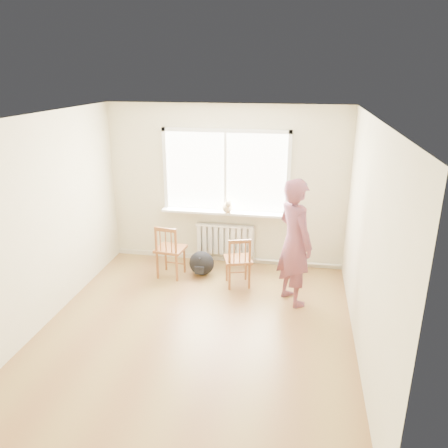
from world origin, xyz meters
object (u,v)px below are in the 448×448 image
at_px(chair_left, 169,251).
at_px(cat, 228,207).
at_px(person, 295,242).
at_px(backpack, 202,263).
at_px(chair_right, 238,262).

distance_m(chair_left, cat, 1.20).
xyz_separation_m(person, backpack, (-1.49, 0.61, -0.71)).
height_order(chair_left, person, person).
height_order(person, cat, person).
bearing_deg(chair_left, backpack, -155.45).
relative_size(person, backpack, 4.47).
bearing_deg(chair_right, cat, -85.45).
height_order(chair_right, person, person).
height_order(chair_left, backpack, chair_left).
bearing_deg(chair_left, cat, -138.32).
relative_size(chair_left, cat, 2.38).
bearing_deg(chair_left, chair_right, 179.97).
distance_m(chair_left, chair_right, 1.15).
bearing_deg(backpack, person, -22.28).
bearing_deg(person, cat, 11.02).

